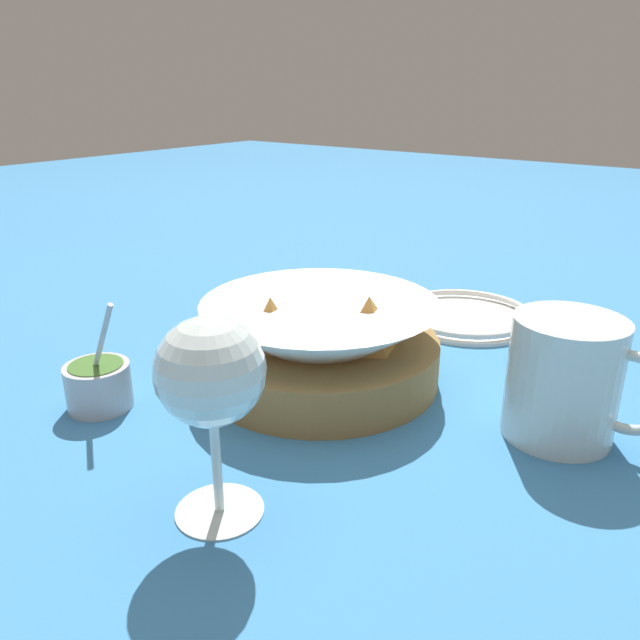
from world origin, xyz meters
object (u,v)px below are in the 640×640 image
sauce_cup (98,383)px  side_plate (465,315)px  food_basket (321,346)px  beer_mug (564,383)px  wine_glass (211,378)px

sauce_cup → side_plate: bearing=67.2°
food_basket → beer_mug: size_ratio=1.80×
beer_mug → sauce_cup: bearing=-149.8°
sauce_cup → wine_glass: wine_glass is taller
sauce_cup → side_plate: (0.18, 0.42, -0.02)m
food_basket → side_plate: bearing=79.5°
wine_glass → side_plate: (-0.03, 0.47, -0.10)m
beer_mug → wine_glass: bearing=-122.3°
food_basket → side_plate: 0.26m
food_basket → wine_glass: 0.24m
food_basket → sauce_cup: sauce_cup is taller
wine_glass → food_basket: bearing=108.4°
sauce_cup → beer_mug: bearing=30.2°
food_basket → wine_glass: size_ratio=1.62×
wine_glass → beer_mug: (0.16, 0.25, -0.06)m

